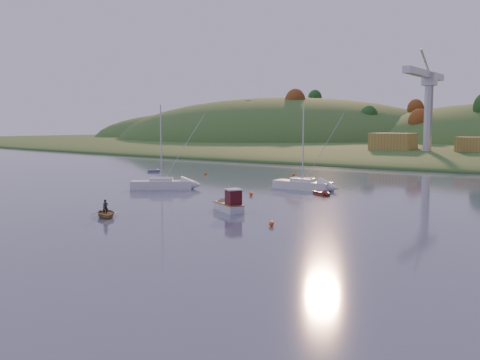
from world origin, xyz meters
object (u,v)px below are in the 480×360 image
Objects in this scene: red_tender at (324,194)px; sailboat_far at (303,184)px; fishing_boat at (227,204)px; sailboat_near at (162,184)px; canoe at (106,214)px; grey_dinghy at (156,171)px.

sailboat_far is at bearing 174.28° from red_tender.
fishing_boat is 22.37m from sailboat_near.
fishing_boat is at bearing -2.11° from canoe.
sailboat_near is 1.00× the size of sailboat_far.
canoe is 1.14× the size of red_tender.
fishing_boat is at bearing -64.65° from sailboat_near.
red_tender is (5.64, -4.34, -0.56)m from sailboat_far.
grey_dinghy is at bearing -164.38° from red_tender.
grey_dinghy is at bearing 98.98° from sailboat_near.
canoe is at bearing -97.44° from sailboat_far.
sailboat_near is 3.35× the size of canoe.
red_tender reaches higher than grey_dinghy.
fishing_boat is 17.92m from red_tender.
canoe is 30.24m from red_tender.
red_tender is (2.95, 17.67, -0.55)m from fishing_boat.
canoe is (-4.93, -32.68, -0.40)m from sailboat_far.
fishing_boat reaches higher than grey_dinghy.
canoe is at bearing 83.04° from fishing_boat.
canoe is (12.26, -20.95, -0.41)m from sailboat_near.
sailboat_near reaches higher than canoe.
fishing_boat is 1.72× the size of red_tender.
fishing_boat is 2.05× the size of grey_dinghy.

